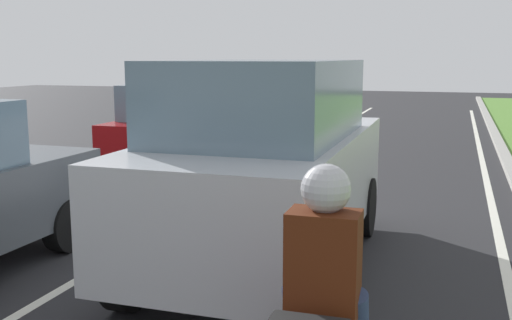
% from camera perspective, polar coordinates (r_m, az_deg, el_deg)
% --- Properties ---
extents(ground_plane, '(60.00, 60.00, 0.00)m').
position_cam_1_polar(ground_plane, '(12.54, 4.23, -0.97)').
color(ground_plane, '#262628').
extents(lane_line_center, '(0.12, 32.00, 0.01)m').
position_cam_1_polar(lane_line_center, '(12.73, 1.17, -0.77)').
color(lane_line_center, silver).
rests_on(lane_line_center, ground).
extents(lane_line_right_edge, '(0.12, 32.00, 0.01)m').
position_cam_1_polar(lane_line_right_edge, '(12.20, 20.87, -1.88)').
color(lane_line_right_edge, silver).
rests_on(lane_line_right_edge, ground).
extents(car_suv_ahead, '(2.00, 4.51, 2.28)m').
position_cam_1_polar(car_suv_ahead, '(6.58, 0.94, -0.38)').
color(car_suv_ahead, '#B7BABF').
rests_on(car_suv_ahead, ground).
extents(car_hatchback_far, '(1.73, 3.70, 1.78)m').
position_cam_1_polar(car_hatchback_far, '(12.42, -7.44, 2.99)').
color(car_hatchback_far, maroon).
rests_on(car_hatchback_far, ground).
extents(rider_person, '(0.51, 0.41, 1.16)m').
position_cam_1_polar(rider_person, '(3.47, 6.46, -9.34)').
color(rider_person, '#4C1E0C').
rests_on(rider_person, ground).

